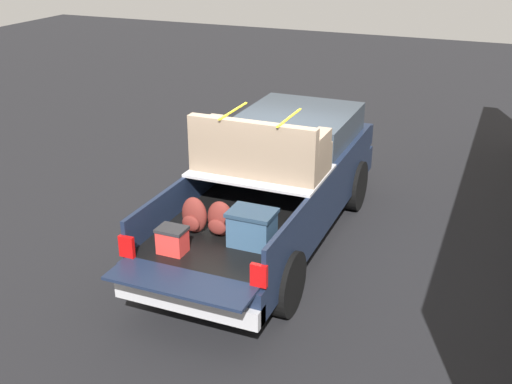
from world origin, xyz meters
name	(u,v)px	position (x,y,z in m)	size (l,w,h in m)	color
ground_plane	(270,241)	(0.00, 0.00, 0.00)	(40.00, 40.00, 0.00)	black
pickup_truck	(279,178)	(0.35, 0.00, 0.96)	(6.05, 2.06, 2.23)	#162138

